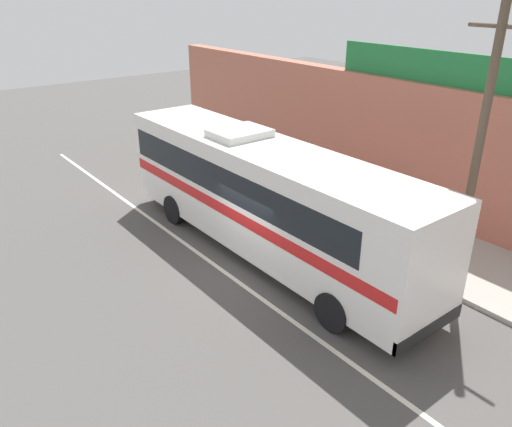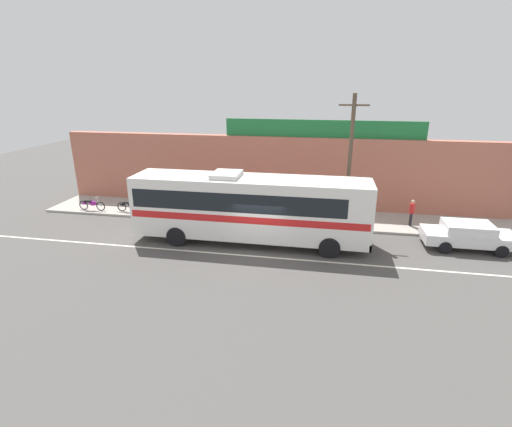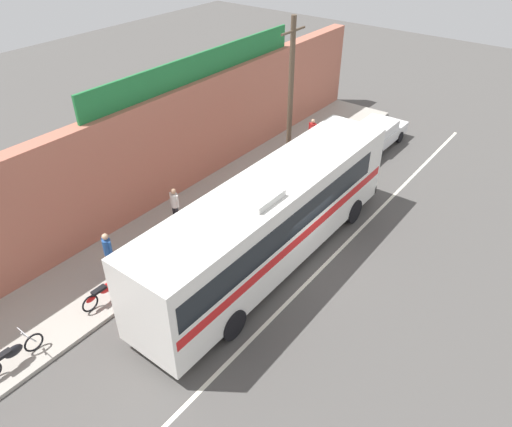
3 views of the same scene
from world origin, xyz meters
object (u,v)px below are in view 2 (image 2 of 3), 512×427
object	(u,v)px
utility_pole	(350,162)
pedestrian_far_left	(256,198)
motorcycle_green	(131,206)
motorcycle_blue	(91,204)
intercity_bus	(248,205)
parked_car	(468,235)
pedestrian_near_shop	(200,196)
pedestrian_far_right	(412,211)
motorcycle_black	(179,208)

from	to	relation	value
utility_pole	pedestrian_far_left	xyz separation A→B (m)	(-5.58, 1.75, -2.92)
motorcycle_green	motorcycle_blue	size ratio (longest dim) A/B	1.05
utility_pole	motorcycle_green	world-z (taller)	utility_pole
intercity_bus	parked_car	bearing A→B (deg)	6.31
intercity_bus	motorcycle_blue	size ratio (longest dim) A/B	6.65
motorcycle_blue	pedestrian_near_shop	size ratio (longest dim) A/B	1.07
motorcycle_green	pedestrian_far_right	xyz separation A→B (m)	(17.41, 0.65, 0.48)
utility_pole	parked_car	bearing A→B (deg)	-13.93
utility_pole	pedestrian_far_right	xyz separation A→B (m)	(3.81, 1.03, -2.97)
intercity_bus	pedestrian_near_shop	size ratio (longest dim) A/B	7.09
pedestrian_far_left	motorcycle_black	bearing A→B (deg)	-163.70
motorcycle_blue	pedestrian_far_left	bearing A→B (deg)	8.15
parked_car	motorcycle_blue	bearing A→B (deg)	175.57
parked_car	pedestrian_near_shop	world-z (taller)	pedestrian_near_shop
pedestrian_far_left	pedestrian_near_shop	world-z (taller)	pedestrian_near_shop
motorcycle_blue	motorcycle_black	bearing A→B (deg)	1.59
utility_pole	motorcycle_green	bearing A→B (deg)	178.41
pedestrian_far_left	pedestrian_far_right	bearing A→B (deg)	-4.38
utility_pole	pedestrian_far_left	size ratio (longest dim) A/B	4.56
intercity_bus	utility_pole	distance (m)	6.15
parked_car	pedestrian_far_left	size ratio (longest dim) A/B	2.73
motorcycle_green	motorcycle_black	bearing A→B (deg)	0.14
utility_pole	pedestrian_far_right	size ratio (longest dim) A/B	4.74
motorcycle_blue	pedestrian_near_shop	bearing A→B (deg)	9.22
parked_car	utility_pole	distance (m)	7.12
motorcycle_black	motorcycle_green	bearing A→B (deg)	-179.86
utility_pole	pedestrian_near_shop	bearing A→B (deg)	171.58
motorcycle_black	pedestrian_far_right	world-z (taller)	pedestrian_far_right
intercity_bus	motorcycle_green	xyz separation A→B (m)	(-8.46, 3.14, -1.50)
motorcycle_blue	parked_car	bearing A→B (deg)	-4.43
motorcycle_blue	pedestrian_near_shop	distance (m)	7.19
utility_pole	motorcycle_blue	xyz separation A→B (m)	(-16.29, 0.22, -3.45)
utility_pole	pedestrian_far_right	distance (m)	4.94
intercity_bus	parked_car	size ratio (longest dim) A/B	2.75
intercity_bus	motorcycle_green	size ratio (longest dim) A/B	6.33
utility_pole	motorcycle_green	distance (m)	14.03
motorcycle_green	pedestrian_far_left	size ratio (longest dim) A/B	1.19
parked_car	utility_pole	size ratio (longest dim) A/B	0.60
pedestrian_far_right	motorcycle_green	bearing A→B (deg)	-177.85
pedestrian_far_left	pedestrian_near_shop	size ratio (longest dim) A/B	0.94
intercity_bus	parked_car	world-z (taller)	intercity_bus
pedestrian_far_left	pedestrian_far_right	size ratio (longest dim) A/B	1.04
parked_car	motorcycle_black	size ratio (longest dim) A/B	2.36
motorcycle_black	utility_pole	bearing A→B (deg)	-2.15
motorcycle_black	pedestrian_far_right	distance (m)	14.09
pedestrian_far_right	motorcycle_blue	bearing A→B (deg)	-177.68
pedestrian_far_left	motorcycle_green	bearing A→B (deg)	-170.27
parked_car	motorcycle_green	distance (m)	19.82
intercity_bus	pedestrian_near_shop	bearing A→B (deg)	134.65
pedestrian_near_shop	motorcycle_green	bearing A→B (deg)	-167.28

